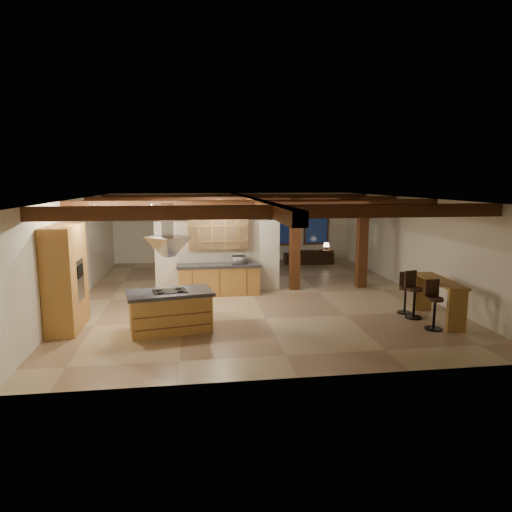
{
  "coord_description": "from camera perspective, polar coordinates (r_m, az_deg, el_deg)",
  "views": [
    {
      "loc": [
        -1.77,
        -13.32,
        3.38
      ],
      "look_at": [
        0.17,
        0.5,
        1.1
      ],
      "focal_mm": 32.0,
      "sensor_mm": 36.0,
      "label": 1
    }
  ],
  "objects": [
    {
      "name": "timber_posts",
      "position": [
        14.56,
        9.12,
        2.8
      ],
      "size": [
        2.5,
        0.3,
        2.9
      ],
      "color": "#432310",
      "rests_on": "ground"
    },
    {
      "name": "back_counter",
      "position": [
        13.76,
        -4.62,
        -2.92
      ],
      "size": [
        2.5,
        0.66,
        0.94
      ],
      "color": "#A06C33",
      "rests_on": "ground"
    },
    {
      "name": "pantry_cabinet",
      "position": [
        11.32,
        -22.68,
        -2.55
      ],
      "size": [
        0.67,
        1.6,
        2.4
      ],
      "color": "#A06C33",
      "rests_on": "ground"
    },
    {
      "name": "sofa",
      "position": [
        19.17,
        6.57,
        -0.03
      ],
      "size": [
        2.08,
        0.95,
        0.59
      ],
      "primitive_type": "imported",
      "rotation": [
        0.0,
        0.0,
        3.06
      ],
      "color": "black",
      "rests_on": "ground"
    },
    {
      "name": "ceiling_beams",
      "position": [
        13.45,
        -0.44,
        6.65
      ],
      "size": [
        10.0,
        12.0,
        0.28
      ],
      "color": "#432310",
      "rests_on": "room_walls"
    },
    {
      "name": "dining_chairs",
      "position": [
        15.89,
        -3.51,
        -0.56
      ],
      "size": [
        2.63,
        2.63,
        1.31
      ],
      "color": "#432310",
      "rests_on": "ground"
    },
    {
      "name": "framed_art",
      "position": [
        19.33,
        -7.2,
        4.24
      ],
      "size": [
        0.65,
        0.05,
        0.85
      ],
      "color": "#432310",
      "rests_on": "room_walls"
    },
    {
      "name": "side_table",
      "position": [
        19.28,
        8.75,
        -0.06
      ],
      "size": [
        0.55,
        0.55,
        0.56
      ],
      "primitive_type": "cube",
      "rotation": [
        0.0,
        0.0,
        0.27
      ],
      "color": "#432310",
      "rests_on": "ground"
    },
    {
      "name": "bar_stool_b",
      "position": [
        12.06,
        19.07,
        -4.57
      ],
      "size": [
        0.42,
        0.44,
        1.17
      ],
      "color": "black",
      "rests_on": "ground"
    },
    {
      "name": "range_hood",
      "position": [
        10.35,
        -10.88,
        0.24
      ],
      "size": [
        1.1,
        1.1,
        1.4
      ],
      "color": "silver",
      "rests_on": "room_walls"
    },
    {
      "name": "bar_stool_a",
      "position": [
        11.33,
        21.35,
        -5.67
      ],
      "size": [
        0.4,
        0.4,
        1.14
      ],
      "color": "black",
      "rests_on": "ground"
    },
    {
      "name": "dining_table",
      "position": [
        15.95,
        -3.5,
        -1.66
      ],
      "size": [
        2.26,
        1.66,
        0.71
      ],
      "primitive_type": "imported",
      "rotation": [
        0.0,
        0.0,
        0.29
      ],
      "color": "#391C0E",
      "rests_on": "ground"
    },
    {
      "name": "partition_wall",
      "position": [
        14.03,
        -4.75,
        -0.09
      ],
      "size": [
        3.8,
        0.18,
        2.2
      ],
      "primitive_type": "cube",
      "color": "beige",
      "rests_on": "ground"
    },
    {
      "name": "back_windows",
      "position": [
        19.88,
        5.33,
        3.83
      ],
      "size": [
        2.7,
        0.07,
        1.7
      ],
      "color": "#432310",
      "rests_on": "room_walls"
    },
    {
      "name": "room_walls",
      "position": [
        13.53,
        -0.43,
        2.5
      ],
      "size": [
        12.0,
        12.0,
        12.0
      ],
      "color": "beige",
      "rests_on": "ground"
    },
    {
      "name": "recessed_cans",
      "position": [
        11.43,
        -11.91,
        6.54
      ],
      "size": [
        3.16,
        2.46,
        0.03
      ],
      "color": "silver",
      "rests_on": "room_walls"
    },
    {
      "name": "upper_display_cabinet",
      "position": [
        13.74,
        -4.75,
        2.87
      ],
      "size": [
        1.8,
        0.36,
        0.95
      ],
      "color": "#A06C33",
      "rests_on": "partition_wall"
    },
    {
      "name": "microwave",
      "position": [
        13.7,
        -2.19,
        -0.49
      ],
      "size": [
        0.44,
        0.32,
        0.23
      ],
      "primitive_type": "imported",
      "rotation": [
        0.0,
        0.0,
        3.05
      ],
      "color": "silver",
      "rests_on": "back_counter"
    },
    {
      "name": "bar_stool_c",
      "position": [
        12.46,
        18.17,
        -4.37
      ],
      "size": [
        0.4,
        0.41,
        1.06
      ],
      "color": "black",
      "rests_on": "ground"
    },
    {
      "name": "table_lamp",
      "position": [
        19.21,
        8.79,
        1.4
      ],
      "size": [
        0.26,
        0.26,
        0.3
      ],
      "color": "black",
      "rests_on": "side_table"
    },
    {
      "name": "bar_counter",
      "position": [
        12.05,
        21.94,
        -4.3
      ],
      "size": [
        0.62,
        1.98,
        1.02
      ],
      "color": "#A06C33",
      "rests_on": "ground"
    },
    {
      "name": "kitchen_island",
      "position": [
        10.63,
        -10.67,
        -6.74
      ],
      "size": [
        2.05,
        1.34,
        0.94
      ],
      "color": "#A06C33",
      "rests_on": "ground"
    },
    {
      "name": "ground",
      "position": [
        13.86,
        -0.42,
        -4.82
      ],
      "size": [
        12.0,
        12.0,
        0.0
      ],
      "primitive_type": "plane",
      "color": "tan",
      "rests_on": "ground"
    }
  ]
}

